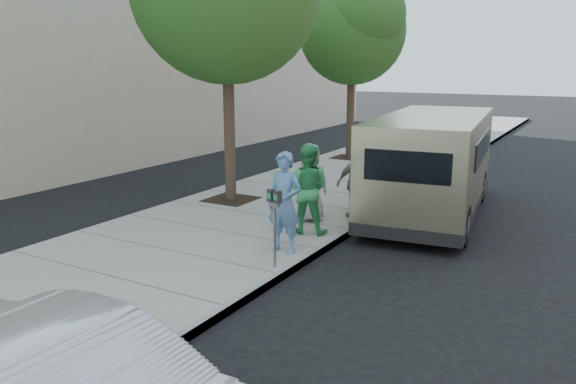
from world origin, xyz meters
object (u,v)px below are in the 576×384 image
object	(u,v)px
person_officer	(284,203)
person_green_shirt	(307,189)
parking_meter	(274,212)
tree_far	(354,26)
van	(433,163)
person_striped_polo	(357,183)
person_gray_shirt	(310,182)

from	to	relation	value
person_officer	person_green_shirt	world-z (taller)	person_officer
parking_meter	person_green_shirt	size ratio (longest dim) A/B	0.74
person_green_shirt	person_officer	bearing A→B (deg)	86.42
tree_far	parking_meter	world-z (taller)	tree_far
van	person_officer	bearing A→B (deg)	-114.63
tree_far	person_officer	size ratio (longest dim) A/B	3.43
parking_meter	van	xyz separation A→B (m)	(1.21, 5.33, 0.14)
parking_meter	person_officer	distance (m)	0.85
parking_meter	person_officer	bearing A→B (deg)	124.75
van	person_striped_polo	xyz separation A→B (m)	(-1.26, -1.65, -0.32)
tree_far	person_striped_polo	bearing A→B (deg)	-65.57
van	person_gray_shirt	world-z (taller)	van
tree_far	parking_meter	xyz separation A→B (m)	(3.50, -11.28, -3.74)
tree_far	person_green_shirt	world-z (taller)	tree_far
person_green_shirt	tree_far	bearing A→B (deg)	-84.58
person_gray_shirt	person_officer	bearing A→B (deg)	60.70
tree_far	person_striped_polo	xyz separation A→B (m)	(3.45, -7.60, -3.92)
person_gray_shirt	person_green_shirt	bearing A→B (deg)	69.40
tree_far	person_gray_shirt	size ratio (longest dim) A/B	3.71
person_green_shirt	van	bearing A→B (deg)	-130.33
van	person_gray_shirt	distance (m)	3.17
person_green_shirt	person_striped_polo	world-z (taller)	person_green_shirt
person_officer	van	bearing A→B (deg)	72.21
person_striped_polo	parking_meter	bearing A→B (deg)	43.92
van	person_gray_shirt	size ratio (longest dim) A/B	3.84
person_officer	person_green_shirt	xyz separation A→B (m)	(-0.21, 1.29, -0.02)
person_gray_shirt	person_striped_polo	world-z (taller)	person_gray_shirt
parking_meter	van	bearing A→B (deg)	93.36
person_gray_shirt	van	bearing A→B (deg)	-175.36
van	person_striped_polo	world-z (taller)	van
tree_far	person_green_shirt	xyz separation A→B (m)	(3.02, -9.19, -3.80)
person_officer	person_striped_polo	world-z (taller)	person_officer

